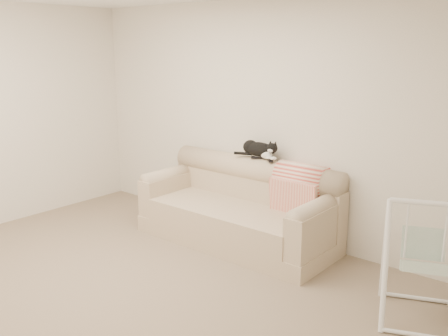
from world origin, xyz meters
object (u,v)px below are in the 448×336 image
at_px(sofa, 240,210).
at_px(baby_swing, 423,260).
at_px(tuxedo_cat, 259,149).
at_px(remote_b, 270,160).
at_px(remote_a, 259,157).

distance_m(sofa, baby_swing, 2.13).
height_order(sofa, tuxedo_cat, tuxedo_cat).
distance_m(sofa, tuxedo_cat, 0.70).
distance_m(remote_b, tuxedo_cat, 0.19).
relative_size(remote_a, baby_swing, 0.18).
xyz_separation_m(sofa, baby_swing, (2.09, -0.39, 0.14)).
bearing_deg(remote_a, tuxedo_cat, 151.36).
xyz_separation_m(tuxedo_cat, baby_swing, (2.02, -0.63, -0.51)).
height_order(sofa, remote_b, remote_b).
bearing_deg(tuxedo_cat, sofa, -104.60).
relative_size(remote_a, tuxedo_cat, 0.33).
bearing_deg(remote_b, tuxedo_cat, 172.86).
height_order(sofa, remote_a, remote_a).
bearing_deg(sofa, baby_swing, -10.51).
bearing_deg(baby_swing, remote_a, 162.61).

